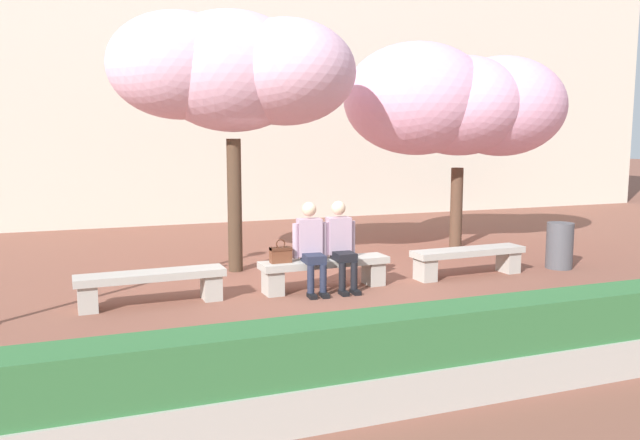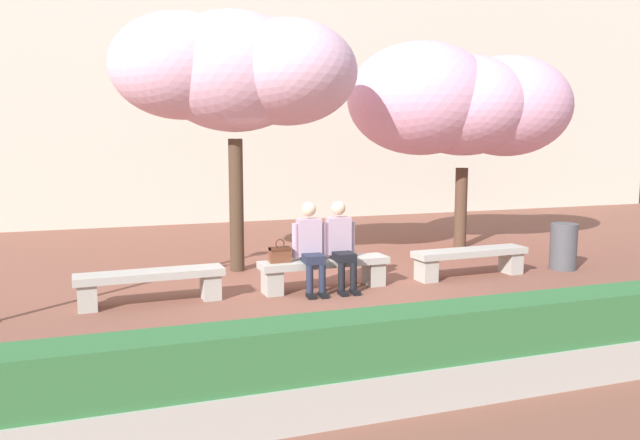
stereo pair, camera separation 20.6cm
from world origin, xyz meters
TOP-DOWN VIEW (x-y plane):
  - ground_plane at (0.00, 0.00)m, footprint 100.00×100.00m
  - building_facade at (0.00, 9.68)m, footprint 28.00×4.00m
  - stone_bench_west_end at (-2.46, 0.00)m, footprint 1.95×0.48m
  - stone_bench_near_west at (0.00, 0.00)m, footprint 1.95×0.48m
  - stone_bench_center at (2.46, 0.00)m, footprint 1.95×0.48m
  - person_seated_left at (-0.23, -0.05)m, footprint 0.51×0.70m
  - person_seated_right at (0.23, -0.05)m, footprint 0.51×0.69m
  - handbag at (-0.68, -0.02)m, footprint 0.30×0.15m
  - cherry_tree_main at (-0.86, 1.65)m, footprint 3.89×2.55m
  - cherry_tree_secondary at (3.67, 2.38)m, footprint 4.54×2.80m
  - planter_hedge_foreground at (0.00, -3.95)m, footprint 8.98×0.50m
  - trash_bin at (4.26, -0.02)m, footprint 0.44×0.44m

SIDE VIEW (x-z plane):
  - ground_plane at x=0.00m, z-range 0.00..0.00m
  - stone_bench_west_end at x=-2.46m, z-range 0.08..0.53m
  - stone_bench_near_west at x=0.00m, z-range 0.08..0.53m
  - stone_bench_center at x=2.46m, z-range 0.08..0.53m
  - planter_hedge_foreground at x=0.00m, z-range -0.01..0.79m
  - trash_bin at x=4.26m, z-range 0.00..0.78m
  - handbag at x=-0.68m, z-range 0.41..0.75m
  - person_seated_left at x=-0.23m, z-range 0.05..1.34m
  - person_seated_right at x=0.23m, z-range 0.05..1.34m
  - cherry_tree_secondary at x=3.67m, z-range 0.85..4.88m
  - cherry_tree_main at x=-0.86m, z-range 1.15..5.37m
  - building_facade at x=0.00m, z-range 0.00..10.68m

